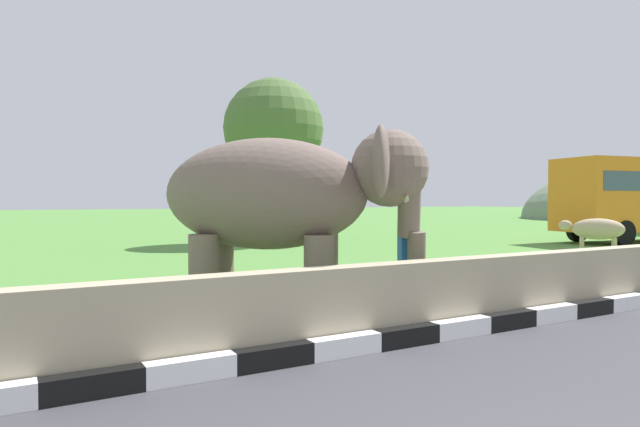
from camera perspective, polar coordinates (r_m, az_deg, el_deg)
striped_curb at (r=5.98m, az=-8.86°, el=-14.95°), size 16.20×0.20×0.24m
barrier_parapet at (r=7.28m, az=8.01°, el=-8.91°), size 28.00×0.36×1.00m
elephant at (r=8.46m, az=-3.08°, el=1.75°), size 3.94×3.61×2.86m
person_handler at (r=8.79m, az=8.91°, el=-4.34°), size 0.40×0.62×1.66m
cow_near at (r=19.25m, az=26.48°, el=-1.51°), size 1.49×1.75×1.23m
tree_distant at (r=22.87m, az=-4.79°, el=8.61°), size 4.06×4.06×6.72m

